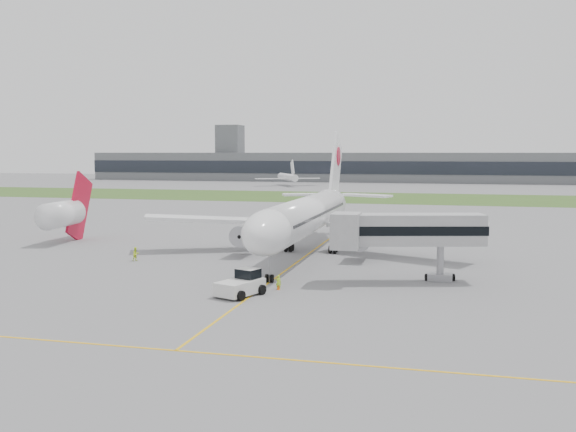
% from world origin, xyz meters
% --- Properties ---
extents(ground, '(600.00, 600.00, 0.00)m').
position_xyz_m(ground, '(0.00, 0.00, 0.00)').
color(ground, gray).
rests_on(ground, ground).
extents(apron_markings, '(70.00, 70.00, 0.04)m').
position_xyz_m(apron_markings, '(0.00, -5.00, 0.00)').
color(apron_markings, yellow).
rests_on(apron_markings, ground).
extents(grass_strip, '(600.00, 50.00, 0.02)m').
position_xyz_m(grass_strip, '(0.00, 120.00, 0.01)').
color(grass_strip, '#3A5720').
rests_on(grass_strip, ground).
extents(terminal_building, '(320.00, 22.30, 14.00)m').
position_xyz_m(terminal_building, '(0.00, 229.87, 7.00)').
color(terminal_building, slate).
rests_on(terminal_building, ground).
extents(control_tower, '(12.00, 12.00, 56.00)m').
position_xyz_m(control_tower, '(-90.00, 232.00, 0.00)').
color(control_tower, slate).
rests_on(control_tower, ground).
extents(airliner, '(48.13, 53.95, 17.88)m').
position_xyz_m(airliner, '(0.00, 4.87, 5.66)').
color(airliner, white).
rests_on(airliner, ground).
extents(pushback_tug, '(4.70, 5.65, 2.55)m').
position_xyz_m(pushback_tug, '(-0.95, -21.70, 1.17)').
color(pushback_tug, silver).
rests_on(pushback_tug, ground).
extents(jet_bridge, '(16.34, 8.46, 7.72)m').
position_xyz_m(jet_bridge, '(14.05, -11.37, 5.71)').
color(jet_bridge, '#AFB0B2').
rests_on(jet_bridge, ground).
extents(safety_cone_left, '(0.45, 0.45, 0.61)m').
position_xyz_m(safety_cone_left, '(-0.50, -20.62, 0.31)').
color(safety_cone_left, '#FF5F0D').
rests_on(safety_cone_left, ground).
extents(safety_cone_right, '(0.36, 0.36, 0.50)m').
position_xyz_m(safety_cone_right, '(1.91, -18.37, 0.25)').
color(safety_cone_right, '#FF5F0D').
rests_on(safety_cone_right, ground).
extents(ground_crew_near, '(0.64, 0.52, 1.53)m').
position_xyz_m(ground_crew_near, '(1.88, -18.28, 0.76)').
color(ground_crew_near, '#C3FF2A').
rests_on(ground_crew_near, ground).
extents(ground_crew_far, '(1.06, 1.12, 1.83)m').
position_xyz_m(ground_crew_far, '(-20.73, -5.84, 0.92)').
color(ground_crew_far, '#DDFF2A').
rests_on(ground_crew_far, ground).
extents(neighbor_aircraft, '(4.89, 14.52, 11.78)m').
position_xyz_m(neighbor_aircraft, '(-39.65, 6.96, 4.67)').
color(neighbor_aircraft, '#B80A27').
rests_on(neighbor_aircraft, ground).
extents(distant_aircraft_left, '(36.05, 34.72, 10.61)m').
position_xyz_m(distant_aircraft_left, '(-47.26, 182.79, 0.00)').
color(distant_aircraft_left, white).
rests_on(distant_aircraft_left, ground).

